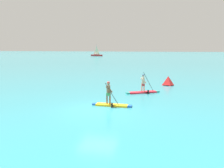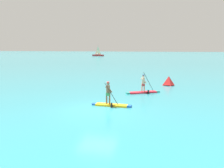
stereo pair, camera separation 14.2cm
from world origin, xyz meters
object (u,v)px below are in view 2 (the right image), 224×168
Objects in this scene: paddleboarder_mid_center at (111,101)px; race_marker_buoy at (169,81)px; sailboat_left_horizon at (98,55)px; paddleboarder_far_right at (143,89)px.

race_marker_buoy is at bearing 69.00° from paddleboarder_mid_center.
paddleboarder_mid_center is at bearing 121.37° from sailboat_left_horizon.
sailboat_left_horizon is at bearing 108.53° from paddleboarder_mid_center.
race_marker_buoy is (2.30, 4.86, 0.10)m from paddleboarder_far_right.
sailboat_left_horizon is at bearing 80.02° from paddleboarder_far_right.
paddleboarder_mid_center is 0.47× the size of sailboat_left_horizon.
race_marker_buoy is 0.21× the size of sailboat_left_horizon.
sailboat_left_horizon is (-32.44, 81.90, 0.26)m from race_marker_buoy.
paddleboarder_mid_center is 96.16m from sailboat_left_horizon.
paddleboarder_far_right is 91.85m from sailboat_left_horizon.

